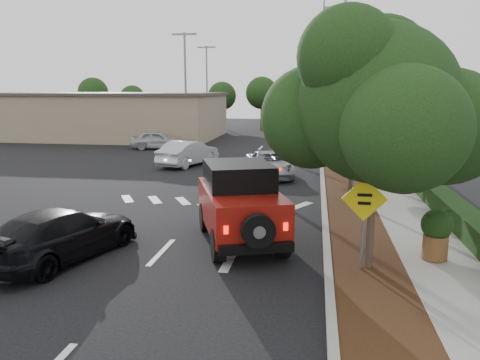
% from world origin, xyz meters
% --- Properties ---
extents(ground, '(120.00, 120.00, 0.00)m').
position_xyz_m(ground, '(0.00, 0.00, 0.00)').
color(ground, black).
rests_on(ground, ground).
extents(curb, '(0.20, 70.00, 0.15)m').
position_xyz_m(curb, '(4.60, 12.00, 0.07)').
color(curb, '#9E9B93').
rests_on(curb, ground).
extents(planting_strip, '(1.80, 70.00, 0.12)m').
position_xyz_m(planting_strip, '(5.60, 12.00, 0.06)').
color(planting_strip, black).
rests_on(planting_strip, ground).
extents(sidewalk, '(2.00, 70.00, 0.12)m').
position_xyz_m(sidewalk, '(7.50, 12.00, 0.06)').
color(sidewalk, gray).
rests_on(sidewalk, ground).
extents(hedge, '(0.80, 70.00, 0.80)m').
position_xyz_m(hedge, '(8.90, 12.00, 0.40)').
color(hedge, black).
rests_on(hedge, ground).
extents(commercial_building, '(22.00, 12.00, 4.00)m').
position_xyz_m(commercial_building, '(-16.00, 30.00, 2.00)').
color(commercial_building, gray).
rests_on(commercial_building, ground).
extents(transmission_tower, '(7.00, 4.00, 28.00)m').
position_xyz_m(transmission_tower, '(6.00, 48.00, 0.00)').
color(transmission_tower, slate).
rests_on(transmission_tower, ground).
extents(street_tree_near, '(3.80, 3.80, 5.92)m').
position_xyz_m(street_tree_near, '(5.60, -0.50, 0.00)').
color(street_tree_near, black).
rests_on(street_tree_near, ground).
extents(street_tree_mid, '(3.20, 3.20, 5.32)m').
position_xyz_m(street_tree_mid, '(5.60, 6.50, 0.00)').
color(street_tree_mid, black).
rests_on(street_tree_mid, ground).
extents(street_tree_far, '(3.40, 3.40, 5.62)m').
position_xyz_m(street_tree_far, '(5.60, 13.00, 0.00)').
color(street_tree_far, black).
rests_on(street_tree_far, ground).
extents(light_pole_a, '(2.00, 0.22, 9.00)m').
position_xyz_m(light_pole_a, '(-6.50, 26.00, 0.00)').
color(light_pole_a, slate).
rests_on(light_pole_a, ground).
extents(light_pole_b, '(2.00, 0.22, 9.00)m').
position_xyz_m(light_pole_b, '(-7.50, 38.00, 0.00)').
color(light_pole_b, slate).
rests_on(light_pole_b, ground).
extents(red_jeep, '(3.35, 4.81, 2.36)m').
position_xyz_m(red_jeep, '(1.99, 1.39, 1.20)').
color(red_jeep, black).
rests_on(red_jeep, ground).
extents(silver_suv_ahead, '(3.24, 5.04, 1.29)m').
position_xyz_m(silver_suv_ahead, '(1.82, 12.03, 0.65)').
color(silver_suv_ahead, '#9EA1A6').
rests_on(silver_suv_ahead, ground).
extents(black_suv_oncoming, '(3.17, 5.11, 1.38)m').
position_xyz_m(black_suv_oncoming, '(-2.47, -0.89, 0.69)').
color(black_suv_oncoming, black).
rests_on(black_suv_oncoming, ground).
extents(silver_sedan_oncoming, '(2.96, 4.80, 1.49)m').
position_xyz_m(silver_sedan_oncoming, '(-3.30, 14.86, 0.75)').
color(silver_sedan_oncoming, '#B0B4B9').
rests_on(silver_sedan_oncoming, ground).
extents(parked_suv, '(4.21, 2.10, 1.38)m').
position_xyz_m(parked_suv, '(-7.64, 22.02, 0.69)').
color(parked_suv, '#ADB0B5').
rests_on(parked_suv, ground).
extents(speed_hump_sign, '(1.10, 0.09, 2.33)m').
position_xyz_m(speed_hump_sign, '(5.40, -0.69, 1.62)').
color(speed_hump_sign, slate).
rests_on(speed_hump_sign, ground).
extents(terracotta_planter, '(0.80, 0.80, 1.40)m').
position_xyz_m(terracotta_planter, '(7.36, 0.31, 0.94)').
color(terracotta_planter, brown).
rests_on(terracotta_planter, ground).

